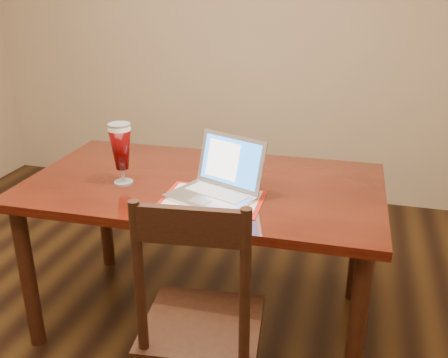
# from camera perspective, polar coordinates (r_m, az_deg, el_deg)

# --- Properties ---
(dining_table) EXTENTS (1.76, 1.02, 1.12)m
(dining_table) POSITION_cam_1_polar(r_m,az_deg,el_deg) (2.50, -2.55, -2.24)
(dining_table) COLOR #4B150A
(dining_table) RESTS_ON ground
(dining_chair) EXTENTS (0.50, 0.49, 1.08)m
(dining_chair) POSITION_cam_1_polar(r_m,az_deg,el_deg) (2.01, -2.70, -16.28)
(dining_chair) COLOR black
(dining_chair) RESTS_ON ground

